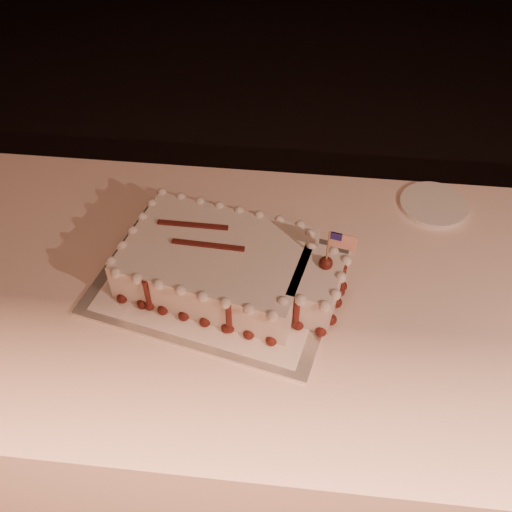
# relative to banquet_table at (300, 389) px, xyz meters

# --- Properties ---
(room_shell) EXTENTS (6.10, 8.10, 2.90)m
(room_shell) POSITION_rel_banquet_table_xyz_m (0.00, -0.60, 1.02)
(room_shell) COLOR black
(room_shell) RESTS_ON ground
(banquet_table) EXTENTS (2.40, 0.80, 0.75)m
(banquet_table) POSITION_rel_banquet_table_xyz_m (0.00, 0.00, 0.00)
(banquet_table) COLOR #FFD7C5
(banquet_table) RESTS_ON ground
(cake_board) EXTENTS (0.56, 0.47, 0.01)m
(cake_board) POSITION_rel_banquet_table_xyz_m (-0.20, 0.02, 0.38)
(cake_board) COLOR silver
(cake_board) RESTS_ON banquet_table
(doily) EXTENTS (0.50, 0.42, 0.00)m
(doily) POSITION_rel_banquet_table_xyz_m (-0.20, 0.02, 0.38)
(doily) COLOR white
(doily) RESTS_ON cake_board
(sheet_cake) EXTENTS (0.48, 0.34, 0.18)m
(sheet_cake) POSITION_rel_banquet_table_xyz_m (-0.17, 0.02, 0.43)
(sheet_cake) COLOR silver
(sheet_cake) RESTS_ON doily
(side_plate) EXTENTS (0.16, 0.16, 0.01)m
(side_plate) POSITION_rel_banquet_table_xyz_m (0.28, 0.31, 0.38)
(side_plate) COLOR white
(side_plate) RESTS_ON banquet_table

